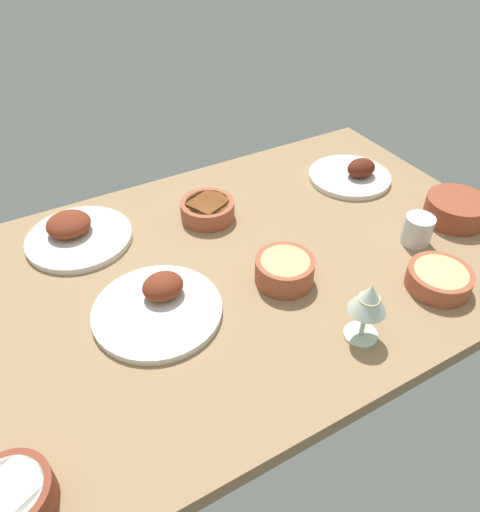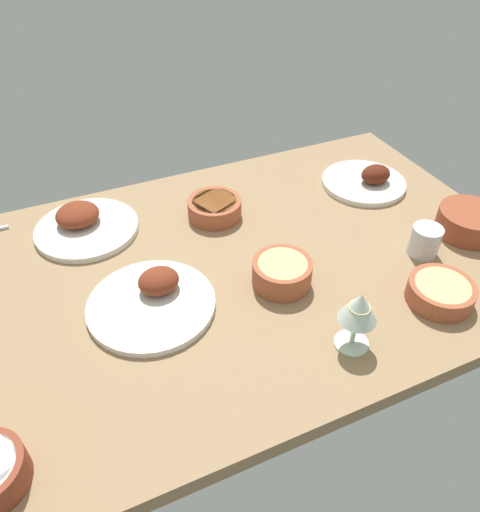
% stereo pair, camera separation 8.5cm
% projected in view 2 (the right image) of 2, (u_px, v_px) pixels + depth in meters
% --- Properties ---
extents(dining_table, '(1.40, 0.90, 0.04)m').
position_uv_depth(dining_table, '(240.00, 269.00, 1.17)').
color(dining_table, '#937551').
rests_on(dining_table, ground).
extents(plate_near_viewer, '(0.24, 0.24, 0.07)m').
position_uv_depth(plate_near_viewer, '(366.00, 181.00, 1.41)').
color(plate_near_viewer, silver).
rests_on(plate_near_viewer, dining_table).
extents(plate_center_main, '(0.28, 0.28, 0.07)m').
position_uv_depth(plate_center_main, '(153.00, 299.00, 1.04)').
color(plate_center_main, silver).
rests_on(plate_center_main, dining_table).
extents(plate_far_side, '(0.26, 0.26, 0.07)m').
position_uv_depth(plate_far_side, '(84.00, 224.00, 1.25)').
color(plate_far_side, silver).
rests_on(plate_far_side, dining_table).
extents(bowl_soup, '(0.14, 0.14, 0.05)m').
position_uv_depth(bowl_soup, '(215.00, 207.00, 1.29)').
color(bowl_soup, '#A35133').
rests_on(bowl_soup, dining_table).
extents(bowl_potatoes, '(0.14, 0.14, 0.05)m').
position_uv_depth(bowl_potatoes, '(441.00, 292.00, 1.04)').
color(bowl_potatoes, '#A35133').
rests_on(bowl_potatoes, dining_table).
extents(bowl_sauce, '(0.16, 0.16, 0.06)m').
position_uv_depth(bowl_sauce, '(469.00, 221.00, 1.23)').
color(bowl_sauce, brown).
rests_on(bowl_sauce, dining_table).
extents(bowl_pasta, '(0.13, 0.13, 0.06)m').
position_uv_depth(bowl_pasta, '(282.00, 272.00, 1.08)').
color(bowl_pasta, '#A35133').
rests_on(bowl_pasta, dining_table).
extents(wine_glass, '(0.08, 0.08, 0.14)m').
position_uv_depth(wine_glass, '(359.00, 310.00, 0.90)').
color(wine_glass, silver).
rests_on(wine_glass, dining_table).
extents(water_tumbler, '(0.07, 0.07, 0.08)m').
position_uv_depth(water_tumbler, '(425.00, 241.00, 1.16)').
color(water_tumbler, silver).
rests_on(water_tumbler, dining_table).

